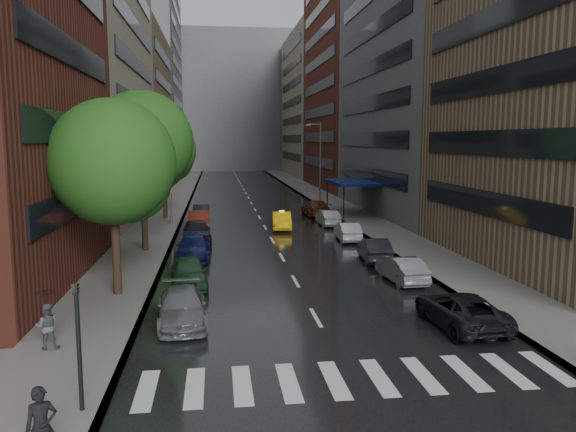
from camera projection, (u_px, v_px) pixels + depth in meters
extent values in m
plane|color=gray|center=(336.00, 354.00, 19.10)|extent=(220.00, 220.00, 0.00)
cube|color=black|center=(249.00, 199.00, 68.23)|extent=(14.00, 140.00, 0.01)
cube|color=gray|center=(174.00, 200.00, 67.09)|extent=(4.00, 140.00, 0.15)
cube|color=gray|center=(322.00, 198.00, 69.36)|extent=(4.00, 140.00, 0.15)
cube|color=silver|center=(146.00, 390.00, 16.36)|extent=(0.55, 2.80, 0.01)
cube|color=silver|center=(195.00, 387.00, 16.54)|extent=(0.55, 2.80, 0.01)
cube|color=silver|center=(242.00, 385.00, 16.72)|extent=(0.55, 2.80, 0.01)
cube|color=silver|center=(289.00, 382.00, 16.89)|extent=(0.55, 2.80, 0.01)
cube|color=silver|center=(334.00, 380.00, 17.07)|extent=(0.55, 2.80, 0.01)
cube|color=silver|center=(379.00, 377.00, 17.25)|extent=(0.55, 2.80, 0.01)
cube|color=silver|center=(423.00, 375.00, 17.42)|extent=(0.55, 2.80, 0.01)
cube|color=silver|center=(465.00, 372.00, 17.60)|extent=(0.55, 2.80, 0.01)
cube|color=silver|center=(507.00, 370.00, 17.77)|extent=(0.55, 2.80, 0.01)
cube|color=silver|center=(549.00, 368.00, 17.95)|extent=(0.55, 2.80, 0.01)
cube|color=gray|center=(90.00, 30.00, 50.28)|extent=(8.00, 28.00, 34.00)
cube|color=#937A5B|center=(136.00, 112.00, 78.61)|extent=(8.00, 28.00, 22.00)
cube|color=slate|center=(156.00, 77.00, 107.00)|extent=(8.00, 32.00, 38.00)
cube|color=slate|center=(410.00, 90.00, 54.74)|extent=(8.00, 28.00, 24.00)
cube|color=maroon|center=(346.00, 65.00, 81.44)|extent=(8.00, 28.00, 36.00)
cube|color=gray|center=(311.00, 105.00, 111.46)|extent=(8.00, 32.00, 28.00)
cube|color=slate|center=(232.00, 102.00, 132.89)|extent=(40.00, 14.00, 32.00)
cylinder|color=#382619|center=(116.00, 244.00, 25.80)|extent=(0.40, 0.40, 5.01)
sphere|color=#1E5116|center=(112.00, 162.00, 25.29)|extent=(5.72, 5.72, 5.72)
cylinder|color=#382619|center=(144.00, 209.00, 36.03)|extent=(0.40, 0.40, 5.68)
sphere|color=#1E5116|center=(142.00, 142.00, 35.45)|extent=(6.49, 6.49, 6.49)
cylinder|color=#382619|center=(165.00, 192.00, 50.84)|extent=(0.40, 0.40, 5.05)
sphere|color=#1E5116|center=(164.00, 150.00, 50.33)|extent=(5.77, 5.77, 5.77)
imported|color=yellow|center=(282.00, 221.00, 45.63)|extent=(1.82, 4.35, 1.40)
imported|color=slate|center=(182.00, 307.00, 22.24)|extent=(2.21, 4.76, 1.35)
imported|color=#1C3D23|center=(189.00, 272.00, 27.80)|extent=(2.12, 4.44, 1.47)
imported|color=#0D1340|center=(194.00, 248.00, 34.25)|extent=(2.09, 4.93, 1.42)
imported|color=black|center=(197.00, 231.00, 39.85)|extent=(2.25, 4.85, 1.61)
imported|color=#561911|center=(199.00, 221.00, 44.69)|extent=(1.78, 4.80, 1.57)
imported|color=black|center=(201.00, 212.00, 51.08)|extent=(1.49, 4.10, 1.34)
imported|color=black|center=(460.00, 310.00, 21.85)|extent=(2.46, 4.98, 1.36)
imported|color=slate|center=(402.00, 269.00, 28.75)|extent=(1.72, 4.16, 1.34)
imported|color=black|center=(374.00, 250.00, 33.67)|extent=(1.85, 4.36, 1.40)
imported|color=#AFB4B9|center=(348.00, 231.00, 40.54)|extent=(1.60, 4.13, 1.34)
imported|color=#ADACB2|center=(328.00, 218.00, 47.61)|extent=(1.51, 4.05, 1.32)
imported|color=#602513|center=(316.00, 208.00, 53.41)|extent=(2.27, 5.28, 1.51)
imported|color=black|center=(41.00, 427.00, 12.20)|extent=(0.77, 0.63, 1.82)
imported|color=#525257|center=(47.00, 326.00, 19.11)|extent=(0.81, 0.65, 1.59)
imported|color=black|center=(46.00, 302.00, 19.00)|extent=(0.96, 0.98, 0.88)
cylinder|color=black|center=(79.00, 352.00, 14.66)|extent=(0.12, 0.12, 3.20)
imported|color=black|center=(76.00, 300.00, 14.47)|extent=(0.18, 0.15, 0.90)
cylinder|color=gray|center=(170.00, 171.00, 46.97)|extent=(0.18, 0.18, 9.00)
cube|color=gray|center=(186.00, 120.00, 46.57)|extent=(0.50, 0.22, 0.16)
cylinder|color=gray|center=(320.00, 163.00, 63.67)|extent=(0.18, 0.18, 9.00)
cube|color=gray|center=(308.00, 125.00, 62.93)|extent=(0.50, 0.22, 0.16)
cube|color=navy|center=(351.00, 182.00, 54.20)|extent=(4.00, 8.00, 0.25)
cylinder|color=black|center=(344.00, 202.00, 50.47)|extent=(0.12, 0.12, 3.00)
cylinder|color=black|center=(327.00, 194.00, 57.94)|extent=(0.12, 0.12, 3.00)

